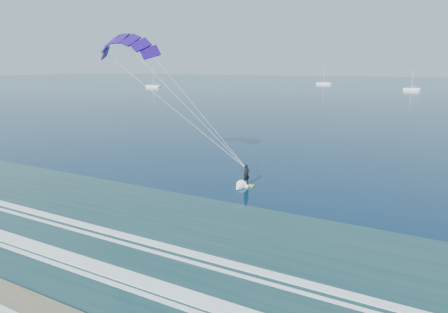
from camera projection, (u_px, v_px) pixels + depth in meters
kitesurfer_rig at (183, 103)px, 37.18m from camera, size 15.63×7.09×15.20m
sailboat_0 at (153, 86)px, 214.24m from camera, size 8.49×2.40×11.57m
sailboat_1 at (324, 83)px, 248.26m from camera, size 8.69×2.40×11.72m
sailboat_2 at (411, 89)px, 186.80m from camera, size 6.88×2.40×9.80m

